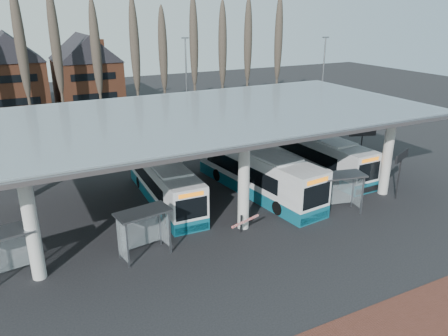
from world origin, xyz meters
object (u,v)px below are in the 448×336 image
bus_2 (256,172)px  shelter_0 (0,246)px  shelter_1 (143,223)px  bus_3 (317,154)px  shelter_2 (340,184)px  bus_1 (164,182)px

bus_2 → shelter_0: size_ratio=3.83×
bus_2 → shelter_1: bus_2 is taller
bus_2 → bus_3: bearing=6.1°
bus_3 → shelter_2: bearing=-119.4°
bus_1 → shelter_2: bearing=-33.7°
bus_3 → shelter_1: bus_3 is taller
bus_2 → bus_3: size_ratio=1.09×
bus_2 → shelter_0: bearing=-172.7°
bus_2 → shelter_1: (-10.23, -4.89, 0.39)m
shelter_0 → shelter_1: bearing=-12.7°
bus_1 → shelter_0: bearing=-148.6°
shelter_2 → bus_1: bearing=156.3°
bus_3 → shelter_1: (-17.17, -6.46, 0.50)m
bus_2 → shelter_1: bearing=-161.1°
shelter_2 → bus_2: bearing=132.4°
bus_1 → shelter_0: 12.12m
bus_1 → bus_2: bus_2 is taller
bus_2 → bus_1: bearing=159.6°
bus_1 → shelter_0: (-10.56, -5.92, 0.65)m
shelter_2 → bus_3: bearing=74.3°
bus_1 → shelter_0: bus_1 is taller
shelter_0 → bus_3: bearing=5.8°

